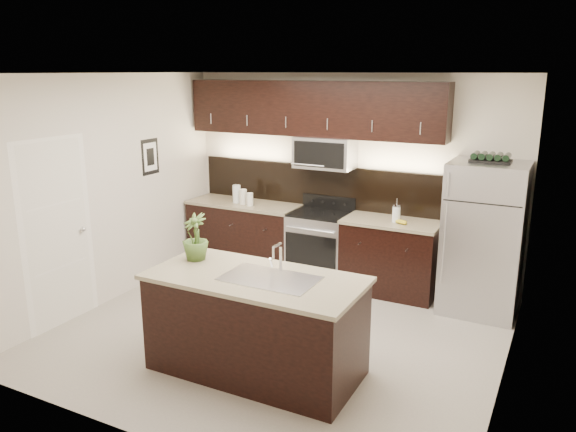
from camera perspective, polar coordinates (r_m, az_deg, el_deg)
The scene contains 12 objects.
ground at distance 6.12m, azimuth -1.17°, elevation -11.90°, with size 4.50×4.50×0.00m, color gray.
room_walls at distance 5.59m, azimuth -2.44°, elevation 3.94°, with size 4.52×4.02×2.71m.
counter_run at distance 7.53m, azimuth 1.86°, elevation -2.86°, with size 3.51×0.65×0.94m.
upper_fixtures at distance 7.33m, azimuth 2.65°, elevation 9.97°, with size 3.49×0.40×1.66m.
island at distance 5.25m, azimuth -3.28°, elevation -10.90°, with size 1.96×0.96×0.94m.
sink_faucet at distance 5.00m, azimuth -1.81°, elevation -6.19°, with size 0.84×0.50×0.28m.
refrigerator at distance 6.75m, azimuth 19.24°, elevation -2.17°, with size 0.84×0.76×1.75m, color #B2B2B7.
wine_rack at distance 6.56m, azimuth 19.91°, elevation 5.57°, with size 0.43×0.27×0.10m.
plant at distance 5.49m, azimuth -9.42°, elevation -2.11°, with size 0.26×0.26×0.46m, color #3C5823.
canisters at distance 7.76m, azimuth -4.74°, elevation 2.05°, with size 0.36×0.18×0.25m.
french_press at distance 6.92m, azimuth 10.94°, elevation 0.26°, with size 0.10×0.10×0.29m.
bananas at distance 6.90m, azimuth 11.24°, elevation -0.52°, with size 0.15×0.12×0.05m, color gold.
Camera 1 is at (2.60, -4.81, 2.73)m, focal length 35.00 mm.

